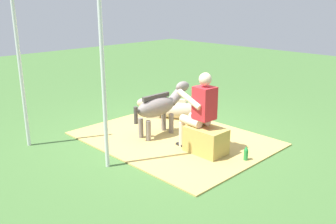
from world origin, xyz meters
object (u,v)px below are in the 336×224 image
(hay_bale, at_px, (206,141))
(person_seated, at_px, (199,109))
(pony_standing, at_px, (160,106))
(tent_pole_left, at_px, (104,86))
(tent_pole_right, at_px, (21,74))
(pony_lying, at_px, (175,110))
(soda_bottle, at_px, (246,154))

(hay_bale, xyz_separation_m, person_seated, (0.16, -0.01, 0.50))
(pony_standing, bearing_deg, tent_pole_left, 105.71)
(pony_standing, xyz_separation_m, tent_pole_right, (1.22, 1.93, 0.68))
(tent_pole_right, bearing_deg, hay_bale, -141.53)
(tent_pole_right, bearing_deg, pony_standing, -122.24)
(person_seated, xyz_separation_m, tent_pole_left, (0.56, 1.41, 0.51))
(pony_lying, bearing_deg, soda_bottle, 161.95)
(pony_standing, height_order, soda_bottle, pony_standing)
(hay_bale, bearing_deg, person_seated, -3.10)
(hay_bale, distance_m, pony_standing, 1.19)
(pony_lying, height_order, tent_pole_left, tent_pole_left)
(pony_lying, distance_m, soda_bottle, 2.38)
(hay_bale, bearing_deg, tent_pole_right, 38.47)
(tent_pole_right, bearing_deg, tent_pole_left, -164.03)
(hay_bale, distance_m, tent_pole_left, 1.87)
(hay_bale, distance_m, person_seated, 0.53)
(soda_bottle, relative_size, tent_pole_left, 0.10)
(person_seated, xyz_separation_m, tent_pole_right, (2.19, 1.88, 0.51))
(pony_lying, height_order, soda_bottle, pony_lying)
(tent_pole_right, bearing_deg, pony_lying, -104.24)
(hay_bale, relative_size, person_seated, 0.49)
(tent_pole_left, bearing_deg, person_seated, -111.73)
(tent_pole_left, distance_m, tent_pole_right, 1.69)
(hay_bale, distance_m, soda_bottle, 0.67)
(hay_bale, height_order, pony_lying, hay_bale)
(person_seated, height_order, tent_pole_left, tent_pole_left)
(soda_bottle, bearing_deg, pony_lying, -18.05)
(hay_bale, xyz_separation_m, tent_pole_right, (2.35, 1.87, 1.01))
(pony_lying, relative_size, tent_pole_right, 0.49)
(pony_lying, bearing_deg, tent_pole_right, 75.76)
(hay_bale, relative_size, pony_standing, 0.48)
(hay_bale, relative_size, pony_lying, 0.54)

